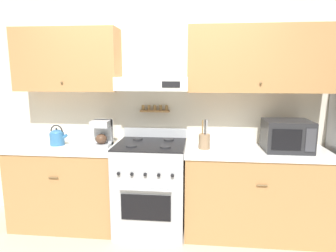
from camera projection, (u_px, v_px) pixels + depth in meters
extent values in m
plane|color=#B2A38E|center=(147.00, 243.00, 3.05)|extent=(16.00, 16.00, 0.00)
cube|color=beige|center=(156.00, 110.00, 3.52)|extent=(5.20, 0.08, 2.55)
cube|color=#AD7A47|center=(67.00, 60.00, 3.31)|extent=(1.15, 0.33, 0.68)
sphere|color=brown|center=(62.00, 82.00, 3.18)|extent=(0.02, 0.02, 0.02)
cube|color=#AD7A47|center=(259.00, 59.00, 3.11)|extent=(1.47, 0.33, 0.68)
sphere|color=brown|center=(261.00, 83.00, 2.98)|extent=(0.02, 0.02, 0.02)
cube|color=silver|center=(153.00, 84.00, 3.24)|extent=(0.78, 0.37, 0.14)
cube|color=black|center=(171.00, 84.00, 3.04)|extent=(0.19, 0.01, 0.06)
cube|color=#AD7A47|center=(155.00, 111.00, 3.44)|extent=(0.34, 0.07, 0.02)
cylinder|color=olive|center=(143.00, 107.00, 3.45)|extent=(0.03, 0.03, 0.06)
cylinder|color=olive|center=(149.00, 108.00, 3.44)|extent=(0.03, 0.03, 0.06)
cylinder|color=olive|center=(155.00, 108.00, 3.44)|extent=(0.03, 0.03, 0.06)
cylinder|color=olive|center=(161.00, 108.00, 3.43)|extent=(0.03, 0.03, 0.06)
cylinder|color=olive|center=(167.00, 108.00, 3.42)|extent=(0.03, 0.03, 0.06)
cube|color=#AD7A47|center=(69.00, 186.00, 3.41)|extent=(1.15, 0.65, 0.89)
cube|color=white|center=(66.00, 147.00, 3.33)|extent=(1.18, 0.67, 0.03)
cylinder|color=brown|center=(53.00, 178.00, 3.04)|extent=(0.10, 0.01, 0.01)
cube|color=#AD7A47|center=(254.00, 193.00, 3.20)|extent=(1.47, 0.65, 0.89)
cube|color=white|center=(257.00, 152.00, 3.12)|extent=(1.49, 0.67, 0.03)
cylinder|color=brown|center=(262.00, 186.00, 2.83)|extent=(0.10, 0.01, 0.01)
cube|color=#ADAFB5|center=(151.00, 187.00, 3.28)|extent=(0.73, 0.69, 0.96)
cube|color=black|center=(146.00, 208.00, 2.95)|extent=(0.50, 0.01, 0.27)
cylinder|color=#ADAFB5|center=(145.00, 190.00, 2.89)|extent=(0.51, 0.02, 0.02)
cube|color=black|center=(151.00, 144.00, 3.19)|extent=(0.73, 0.69, 0.01)
cylinder|color=#232326|center=(131.00, 146.00, 3.05)|extent=(0.11, 0.11, 0.02)
cylinder|color=#232326|center=(165.00, 147.00, 3.01)|extent=(0.11, 0.11, 0.02)
cylinder|color=#232326|center=(138.00, 139.00, 3.37)|extent=(0.11, 0.11, 0.02)
cylinder|color=#232326|center=(169.00, 140.00, 3.33)|extent=(0.11, 0.11, 0.02)
cylinder|color=black|center=(118.00, 174.00, 2.91)|extent=(0.03, 0.02, 0.03)
cylinder|color=black|center=(132.00, 174.00, 2.90)|extent=(0.03, 0.02, 0.03)
cylinder|color=black|center=(145.00, 175.00, 2.88)|extent=(0.03, 0.02, 0.03)
cylinder|color=black|center=(159.00, 175.00, 2.87)|extent=(0.03, 0.02, 0.03)
cylinder|color=black|center=(172.00, 176.00, 2.86)|extent=(0.03, 0.02, 0.03)
cube|color=#ADAFB5|center=(155.00, 133.00, 3.50)|extent=(0.73, 0.04, 0.11)
cylinder|color=teal|center=(57.00, 139.00, 3.32)|extent=(0.16, 0.16, 0.14)
ellipsoid|color=teal|center=(57.00, 133.00, 3.31)|extent=(0.15, 0.15, 0.08)
sphere|color=black|center=(56.00, 129.00, 3.30)|extent=(0.02, 0.02, 0.02)
cylinder|color=teal|center=(64.00, 137.00, 3.31)|extent=(0.10, 0.03, 0.08)
torus|color=black|center=(57.00, 131.00, 3.31)|extent=(0.14, 0.01, 0.14)
cube|color=#ADAFB5|center=(102.00, 145.00, 3.28)|extent=(0.19, 0.22, 0.03)
cube|color=#ADAFB5|center=(104.00, 132.00, 3.33)|extent=(0.19, 0.08, 0.29)
cube|color=#ADAFB5|center=(101.00, 124.00, 3.23)|extent=(0.19, 0.18, 0.07)
ellipsoid|color=#4C3323|center=(101.00, 139.00, 3.25)|extent=(0.12, 0.12, 0.11)
cube|color=#232326|center=(287.00, 135.00, 3.08)|extent=(0.46, 0.39, 0.32)
cube|color=black|center=(287.00, 140.00, 2.89)|extent=(0.28, 0.01, 0.20)
cube|color=#38383D|center=(311.00, 140.00, 2.87)|extent=(0.09, 0.01, 0.23)
cylinder|color=#8E7051|center=(204.00, 142.00, 3.16)|extent=(0.12, 0.12, 0.16)
cylinder|color=olive|center=(203.00, 127.00, 3.12)|extent=(0.01, 0.05, 0.16)
cylinder|color=#28282B|center=(205.00, 127.00, 3.13)|extent=(0.01, 0.04, 0.16)
cylinder|color=#B2B2B7|center=(207.00, 127.00, 3.14)|extent=(0.01, 0.03, 0.16)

